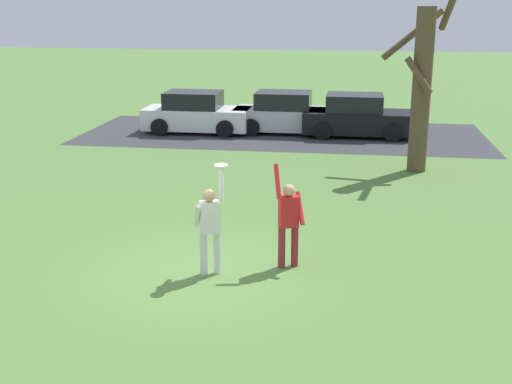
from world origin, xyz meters
TOP-DOWN VIEW (x-y plane):
  - ground_plane at (0.00, 0.00)m, footprint 120.00×120.00m
  - person_catcher at (0.24, -0.07)m, footprint 0.58×0.49m
  - person_defender at (1.64, 0.50)m, footprint 0.63×0.57m
  - frisbee_disc at (0.45, 0.02)m, footprint 0.25×0.25m
  - parked_car_white at (-3.25, 13.61)m, footprint 4.11×2.06m
  - parked_car_silver at (0.22, 14.04)m, footprint 4.11×2.06m
  - parked_car_black at (2.95, 13.73)m, footprint 4.11×2.06m
  - parking_strip at (0.13, 13.70)m, footprint 15.38×6.40m
  - bare_tree_tall at (4.75, 8.59)m, footprint 2.04×1.85m

SIDE VIEW (x-z plane):
  - ground_plane at x=0.00m, z-range 0.00..0.00m
  - parking_strip at x=0.13m, z-range 0.00..0.01m
  - parked_car_white at x=-3.25m, z-range -0.07..1.52m
  - parked_car_silver at x=0.22m, z-range -0.07..1.52m
  - parked_car_black at x=2.95m, z-range -0.07..1.52m
  - person_defender at x=1.64m, z-range -0.04..2.00m
  - person_catcher at x=0.24m, z-range -0.06..2.02m
  - frisbee_disc at x=0.45m, z-range 2.08..2.10m
  - bare_tree_tall at x=4.75m, z-range -0.10..5.28m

